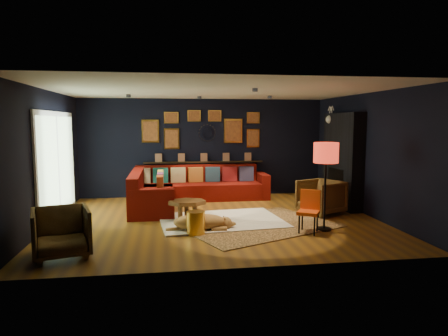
{
  "coord_description": "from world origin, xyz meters",
  "views": [
    {
      "loc": [
        -1.0,
        -7.92,
        1.98
      ],
      "look_at": [
        0.2,
        0.3,
        1.03
      ],
      "focal_mm": 32.0,
      "sensor_mm": 36.0,
      "label": 1
    }
  ],
  "objects": [
    {
      "name": "room_walls",
      "position": [
        0.0,
        0.0,
        1.59
      ],
      "size": [
        6.5,
        6.5,
        6.5
      ],
      "color": "black",
      "rests_on": "ground"
    },
    {
      "name": "ceiling_spots",
      "position": [
        -0.0,
        0.8,
        2.56
      ],
      "size": [
        3.3,
        2.5,
        0.06
      ],
      "color": "black",
      "rests_on": "room_walls"
    },
    {
      "name": "fireplace",
      "position": [
        3.09,
        0.9,
        1.02
      ],
      "size": [
        0.31,
        1.6,
        2.2
      ],
      "color": "black",
      "rests_on": "ground"
    },
    {
      "name": "gallery_wall",
      "position": [
        -0.01,
        2.72,
        1.81
      ],
      "size": [
        3.15,
        0.04,
        1.02
      ],
      "color": "gold",
      "rests_on": "room_walls"
    },
    {
      "name": "floor_lamp",
      "position": [
        1.86,
        -1.07,
        1.36
      ],
      "size": [
        0.45,
        0.45,
        1.62
      ],
      "color": "black",
      "rests_on": "ground"
    },
    {
      "name": "coffee_table",
      "position": [
        -0.6,
        -0.01,
        0.34
      ],
      "size": [
        0.78,
        0.58,
        0.39
      ],
      "rotation": [
        0.0,
        0.0,
        -0.01
      ],
      "color": "brown",
      "rests_on": "shag_rug"
    },
    {
      "name": "floor",
      "position": [
        0.0,
        0.0,
        0.0
      ],
      "size": [
        6.5,
        6.5,
        0.0
      ],
      "primitive_type": "plane",
      "color": "brown",
      "rests_on": "ground"
    },
    {
      "name": "sectional",
      "position": [
        -0.61,
        1.81,
        0.32
      ],
      "size": [
        3.41,
        2.69,
        0.86
      ],
      "color": "#680F0A",
      "rests_on": "ground"
    },
    {
      "name": "armchair_left",
      "position": [
        -2.55,
        -1.92,
        0.4
      ],
      "size": [
        0.97,
        0.93,
        0.81
      ],
      "primitive_type": "imported",
      "rotation": [
        0.0,
        0.0,
        0.29
      ],
      "color": "#AD7D37",
      "rests_on": "ground"
    },
    {
      "name": "sunburst_mirror",
      "position": [
        0.1,
        2.72,
        1.7
      ],
      "size": [
        0.47,
        0.16,
        0.47
      ],
      "color": "silver",
      "rests_on": "room_walls"
    },
    {
      "name": "ledge",
      "position": [
        0.0,
        2.68,
        0.92
      ],
      "size": [
        3.2,
        0.12,
        0.04
      ],
      "primitive_type": "cube",
      "color": "black",
      "rests_on": "room_walls"
    },
    {
      "name": "armchair_right",
      "position": [
        2.3,
        0.18,
        0.41
      ],
      "size": [
        1.0,
        1.03,
        0.82
      ],
      "primitive_type": "imported",
      "rotation": [
        0.0,
        0.0,
        -1.14
      ],
      "color": "#AD7D37",
      "rests_on": "ground"
    },
    {
      "name": "orange_chair",
      "position": [
        1.53,
        -1.18,
        0.45
      ],
      "size": [
        0.5,
        0.5,
        0.77
      ],
      "rotation": [
        0.0,
        0.0,
        -0.55
      ],
      "color": "black",
      "rests_on": "ground"
    },
    {
      "name": "pouf",
      "position": [
        -1.3,
        1.26,
        0.19
      ],
      "size": [
        0.48,
        0.48,
        0.31
      ],
      "primitive_type": "cylinder",
      "color": "#9F281A",
      "rests_on": "shag_rug"
    },
    {
      "name": "dog",
      "position": [
        -0.41,
        -0.78,
        0.22
      ],
      "size": [
        1.32,
        0.69,
        0.41
      ],
      "primitive_type": null,
      "rotation": [
        0.0,
        0.0,
        -0.04
      ],
      "color": "#B58347",
      "rests_on": "leopard_rug"
    },
    {
      "name": "sliding_door",
      "position": [
        -3.22,
        0.6,
        1.1
      ],
      "size": [
        0.06,
        2.8,
        2.2
      ],
      "color": "white",
      "rests_on": "ground"
    },
    {
      "name": "shag_rug",
      "position": [
        0.07,
        -0.15,
        0.02
      ],
      "size": [
        2.56,
        1.97,
        0.03
      ],
      "primitive_type": "cube",
      "rotation": [
        0.0,
        0.0,
        0.1
      ],
      "color": "silver",
      "rests_on": "ground"
    },
    {
      "name": "deer_head",
      "position": [
        3.14,
        1.4,
        2.05
      ],
      "size": [
        0.5,
        0.28,
        0.45
      ],
      "color": "white",
      "rests_on": "fireplace"
    },
    {
      "name": "gold_stool",
      "position": [
        -0.5,
        -1.01,
        0.21
      ],
      "size": [
        0.33,
        0.33,
        0.42
      ],
      "primitive_type": "cylinder",
      "color": "gold",
      "rests_on": "ground"
    },
    {
      "name": "leopard_rug",
      "position": [
        0.72,
        -0.56,
        0.01
      ],
      "size": [
        3.37,
        2.97,
        0.02
      ],
      "primitive_type": "cube",
      "rotation": [
        0.0,
        0.0,
        0.42
      ],
      "color": "tan",
      "rests_on": "ground"
    }
  ]
}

